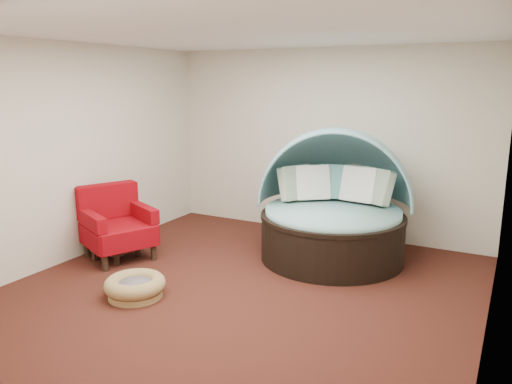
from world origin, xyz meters
The scene contains 10 objects.
floor centered at (0.00, 0.00, 0.00)m, with size 5.00×5.00×0.00m, color #421B12.
wall_back centered at (0.00, 2.50, 1.40)m, with size 5.00×5.00×0.00m, color beige.
wall_front centered at (0.00, -2.50, 1.40)m, with size 5.00×5.00×0.00m, color beige.
wall_left centered at (-2.50, 0.00, 1.40)m, with size 5.00×5.00×0.00m, color beige.
wall_right centered at (2.50, 0.00, 1.40)m, with size 5.00×5.00×0.00m, color beige.
ceiling centered at (0.00, 0.00, 2.80)m, with size 5.00×5.00×0.00m, color white.
canopy_daybed centered at (0.51, 1.51, 0.80)m, with size 2.36×2.32×1.73m.
pet_basket centered at (-0.94, -0.75, 0.12)m, with size 0.83×0.83×0.23m.
red_armchair centered at (-2.01, 0.13, 0.44)m, with size 1.09×1.09×0.97m.
side_table centered at (-2.00, 0.08, 0.30)m, with size 0.50×0.50×0.47m.
Camera 1 is at (2.62, -4.62, 2.30)m, focal length 35.00 mm.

